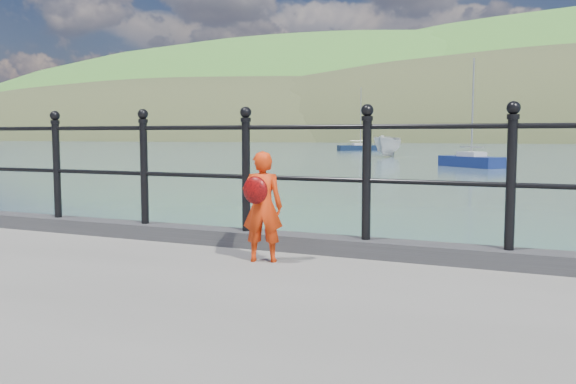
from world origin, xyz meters
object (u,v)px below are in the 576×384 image
at_px(railing, 304,162).
at_px(sailboat_port, 471,162).
at_px(child, 262,205).
at_px(sailboat_left, 360,148).
at_px(launch_white, 388,146).

relative_size(railing, sailboat_port, 2.52).
relative_size(child, sailboat_port, 0.13).
bearing_deg(sailboat_left, sailboat_port, -96.99).
height_order(railing, child, railing).
xyz_separation_m(railing, sailboat_left, (-22.37, 73.68, -1.49)).
bearing_deg(railing, launch_white, 103.90).
bearing_deg(launch_white, railing, -75.68).
height_order(launch_white, sailboat_port, sailboat_port).
xyz_separation_m(child, sailboat_port, (-2.94, 36.32, -1.14)).
relative_size(sailboat_left, sailboat_port, 1.19).
relative_size(child, sailboat_left, 0.11).
xyz_separation_m(railing, launch_white, (-12.57, 50.79, -0.80)).
relative_size(railing, child, 19.23).
relative_size(railing, launch_white, 3.42).
bearing_deg(railing, sailboat_port, 94.93).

